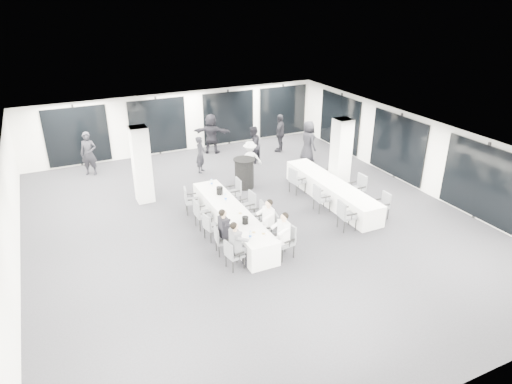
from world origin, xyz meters
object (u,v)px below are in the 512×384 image
(chair_main_right_far, at_px, (235,190))
(standing_guest_b, at_px, (253,142))
(cocktail_table, at_px, (244,173))
(chair_main_left_near, at_px, (232,253))
(chair_main_left_second, at_px, (221,239))
(chair_side_left_far, at_px, (296,179))
(chair_side_right_mid, at_px, (358,187))
(banquet_table_main, at_px, (232,220))
(ice_bucket_near, at_px, (245,220))
(chair_side_left_mid, at_px, (320,197))
(standing_guest_c, at_px, (250,157))
(chair_side_left_near, at_px, (345,214))
(chair_side_right_far, at_px, (333,172))
(standing_guest_a, at_px, (200,152))
(standing_guest_d, at_px, (280,130))
(chair_side_right_near, at_px, (383,204))
(chair_main_right_mid, at_px, (259,214))
(standing_guest_f, at_px, (211,131))
(chair_main_left_mid, at_px, (210,225))
(ice_bucket_far, at_px, (220,191))
(chair_main_right_fourth, at_px, (249,204))
(chair_main_left_fourth, at_px, (201,212))
(chair_main_right_near, at_px, (286,239))
(standing_guest_g, at_px, (88,151))
(banquet_table_side, at_px, (331,191))
(chair_main_right_second, at_px, (271,226))
(standing_guest_e, at_px, (308,139))

(chair_main_right_far, xyz_separation_m, standing_guest_b, (2.40, 3.59, 0.38))
(cocktail_table, relative_size, chair_main_right_far, 1.20)
(cocktail_table, distance_m, chair_main_left_near, 5.64)
(chair_main_left_second, relative_size, chair_side_left_far, 0.86)
(chair_side_left_far, height_order, chair_side_right_mid, chair_side_right_mid)
(banquet_table_main, distance_m, ice_bucket_near, 1.16)
(chair_side_left_mid, distance_m, standing_guest_c, 4.09)
(chair_side_left_near, height_order, ice_bucket_near, chair_side_left_near)
(chair_side_right_far, relative_size, standing_guest_a, 0.56)
(standing_guest_d, bearing_deg, chair_main_right_far, 1.06)
(chair_side_right_near, bearing_deg, ice_bucket_near, 88.10)
(chair_main_left_second, relative_size, standing_guest_d, 0.43)
(chair_main_right_mid, distance_m, standing_guest_f, 7.72)
(chair_main_left_second, height_order, chair_side_left_near, chair_side_left_near)
(chair_main_right_mid, bearing_deg, standing_guest_f, -3.88)
(chair_side_left_far, height_order, standing_guest_a, standing_guest_a)
(banquet_table_main, height_order, chair_side_right_near, chair_side_right_near)
(chair_main_left_second, relative_size, standing_guest_b, 0.46)
(chair_main_left_mid, bearing_deg, chair_side_left_near, 61.87)
(chair_side_left_mid, xyz_separation_m, chair_side_right_near, (1.66, -1.32, -0.04))
(chair_side_left_near, xyz_separation_m, standing_guest_d, (1.75, 7.68, 0.44))
(chair_main_left_mid, relative_size, standing_guest_a, 0.50)
(ice_bucket_far, bearing_deg, chair_side_right_far, 4.24)
(ice_bucket_near, bearing_deg, chair_main_left_second, -172.26)
(chair_main_right_fourth, bearing_deg, standing_guest_f, -14.36)
(standing_guest_f, bearing_deg, chair_main_left_fourth, 96.56)
(standing_guest_b, height_order, ice_bucket_near, standing_guest_b)
(chair_main_right_near, bearing_deg, chair_side_left_mid, -58.32)
(standing_guest_b, distance_m, standing_guest_g, 6.90)
(chair_main_right_fourth, height_order, ice_bucket_near, ice_bucket_near)
(chair_side_left_far, distance_m, standing_guest_b, 3.68)
(banquet_table_main, bearing_deg, chair_main_right_mid, -19.06)
(chair_side_right_near, xyz_separation_m, standing_guest_g, (-8.42, 8.32, 0.52))
(cocktail_table, xyz_separation_m, chair_side_right_mid, (3.20, -2.96, -0.00))
(chair_side_right_far, height_order, ice_bucket_near, chair_side_right_far)
(standing_guest_a, bearing_deg, banquet_table_side, -107.13)
(ice_bucket_far, bearing_deg, chair_main_right_near, -77.38)
(standing_guest_a, bearing_deg, chair_main_left_second, -156.63)
(chair_side_left_far, bearing_deg, chair_main_right_second, -49.10)
(chair_main_left_second, height_order, standing_guest_f, standing_guest_f)
(chair_main_left_fourth, xyz_separation_m, standing_guest_d, (5.89, 5.57, 0.46))
(standing_guest_b, relative_size, standing_guest_e, 0.90)
(banquet_table_side, distance_m, ice_bucket_near, 4.44)
(chair_side_right_far, relative_size, standing_guest_d, 0.49)
(chair_main_right_mid, distance_m, standing_guest_c, 4.54)
(chair_main_right_far, bearing_deg, chair_main_left_near, 157.61)
(chair_side_left_far, bearing_deg, chair_side_right_near, 21.47)
(chair_main_left_near, relative_size, chair_main_right_fourth, 0.91)
(chair_side_left_near, relative_size, chair_side_left_far, 1.00)
(standing_guest_a, bearing_deg, chair_main_right_far, -141.73)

